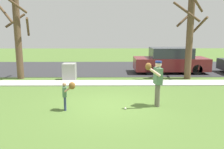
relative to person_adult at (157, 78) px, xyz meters
The scene contains 10 objects.
ground_plane 4.14m from the person_adult, 115.52° to the left, with size 48.00×48.00×0.00m, color #4C6B2D.
sidewalk_strip 4.22m from the person_adult, 114.91° to the left, with size 36.00×1.20×0.06m, color beige.
road_surface 8.94m from the person_adult, 101.20° to the left, with size 36.00×6.80×0.02m, color #2D2D30.
person_adult is the anchor object (origin of this frame).
person_child 3.24m from the person_adult, behind, with size 0.48×0.37×1.04m.
baseball 1.58m from the person_adult, 162.35° to the right, with size 0.07×0.07×0.07m, color white.
utility_cabinet 6.12m from the person_adult, 130.50° to the left, with size 0.71×0.69×0.94m, color gray.
street_tree_near 5.79m from the person_adult, 60.55° to the left, with size 1.84×1.88×4.59m.
street_tree_far 8.62m from the person_adult, 143.61° to the left, with size 1.84×1.88×4.51m.
parked_suv_maroon 7.20m from the person_adult, 71.73° to the left, with size 4.70×1.90×1.63m.
Camera 1 is at (0.01, -8.33, 2.76)m, focal length 37.42 mm.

